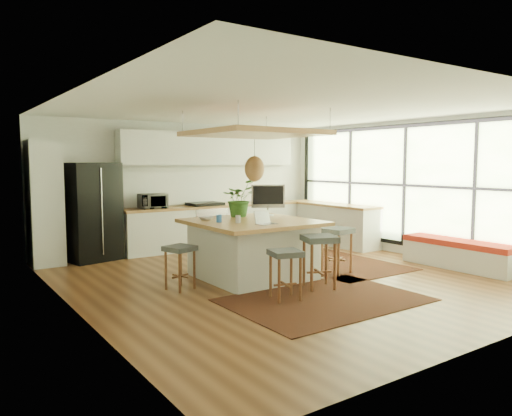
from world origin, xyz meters
TOP-DOWN VIEW (x-y plane):
  - floor at (0.00, 0.00)m, footprint 7.00×7.00m
  - ceiling at (0.00, 0.00)m, footprint 7.00×7.00m
  - wall_back at (0.00, 3.50)m, footprint 6.50×0.00m
  - wall_front at (0.00, -3.50)m, footprint 6.50×0.00m
  - wall_left at (-3.25, 0.00)m, footprint 0.00×7.00m
  - wall_right at (3.25, 0.00)m, footprint 0.00×7.00m
  - window_wall at (3.22, 0.00)m, footprint 0.10×6.20m
  - pantry at (-2.95, 3.18)m, footprint 0.55×0.60m
  - back_counter_base at (0.55, 3.18)m, footprint 4.20×0.60m
  - back_counter_top at (0.55, 3.18)m, footprint 4.24×0.64m
  - backsplash at (0.55, 3.48)m, footprint 4.20×0.02m
  - upper_cabinets at (0.55, 3.32)m, footprint 4.20×0.34m
  - range at (0.30, 3.18)m, footprint 0.76×0.62m
  - right_counter_base at (2.93, 2.00)m, footprint 0.60×2.50m
  - right_counter_top at (2.93, 2.00)m, footprint 0.64×2.54m
  - window_bench at (2.95, -1.20)m, footprint 0.52×2.00m
  - ceiling_panel at (-0.30, 0.40)m, footprint 1.86×1.86m
  - rug_near at (-0.35, -1.35)m, footprint 2.60×1.80m
  - rug_right at (1.43, 0.36)m, footprint 1.80×2.60m
  - fridge at (-2.13, 3.18)m, footprint 1.05×0.90m
  - island at (-0.42, 0.28)m, footprint 1.85×1.85m
  - stool_near_left at (-0.78, -1.03)m, footprint 0.49×0.49m
  - stool_near_right at (0.00, -0.84)m, footprint 0.61×0.61m
  - stool_right_front at (0.92, -0.26)m, footprint 0.52×0.52m
  - stool_right_back at (0.83, 0.71)m, footprint 0.43×0.43m
  - stool_left_side at (-1.71, 0.27)m, footprint 0.48×0.48m
  - laptop at (-0.54, -0.28)m, footprint 0.33×0.35m
  - monitor at (0.19, 0.69)m, footprint 0.62×0.47m
  - microwave at (-0.92, 3.14)m, footprint 0.56×0.34m
  - island_plant at (-0.31, 0.86)m, footprint 0.77×0.80m
  - island_bowl at (-1.01, 0.74)m, footprint 0.29×0.29m
  - island_bottle_0 at (-0.97, 0.38)m, footprint 0.07×0.07m
  - island_bottle_1 at (-0.82, 0.13)m, footprint 0.07×0.07m

SIDE VIEW (x-z plane):
  - floor at x=0.00m, z-range 0.00..0.00m
  - rug_near at x=-0.35m, z-range 0.00..0.01m
  - rug_right at x=1.43m, z-range 0.00..0.01m
  - window_bench at x=2.95m, z-range 0.00..0.50m
  - stool_near_left at x=-0.78m, z-range 0.02..0.69m
  - stool_near_right at x=0.00m, z-range -0.04..0.75m
  - stool_right_front at x=0.92m, z-range -0.03..0.74m
  - stool_right_back at x=0.83m, z-range 0.03..0.68m
  - stool_left_side at x=-1.71m, z-range 0.03..0.68m
  - back_counter_base at x=0.55m, z-range 0.00..0.88m
  - right_counter_base at x=2.93m, z-range 0.00..0.88m
  - island at x=-0.42m, z-range 0.00..0.93m
  - range at x=0.30m, z-range 0.00..1.00m
  - back_counter_top at x=0.55m, z-range 0.88..0.93m
  - right_counter_top at x=2.93m, z-range 0.88..0.93m
  - fridge at x=-2.13m, z-range 0.00..1.85m
  - island_bowl at x=-1.01m, z-range 0.93..0.99m
  - island_bottle_0 at x=-0.97m, z-range 0.93..1.12m
  - island_bottle_1 at x=-0.82m, z-range 0.93..1.12m
  - laptop at x=-0.54m, z-range 0.94..1.16m
  - microwave at x=-0.92m, z-range 0.93..1.29m
  - pantry at x=-2.95m, z-range 0.00..2.25m
  - island_plant at x=-0.31m, z-range 0.93..1.42m
  - monitor at x=0.19m, z-range 0.92..1.46m
  - wall_back at x=0.00m, z-range -1.90..4.60m
  - wall_front at x=0.00m, z-range -1.90..4.60m
  - wall_left at x=-3.25m, z-range -2.15..4.85m
  - wall_right at x=3.25m, z-range -2.15..4.85m
  - backsplash at x=0.55m, z-range 0.95..1.75m
  - window_wall at x=3.22m, z-range 0.10..2.70m
  - ceiling_panel at x=-0.30m, z-range 1.65..2.45m
  - upper_cabinets at x=0.55m, z-range 1.80..2.50m
  - ceiling at x=0.00m, z-range 2.70..2.70m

